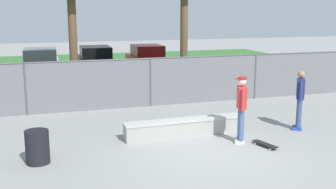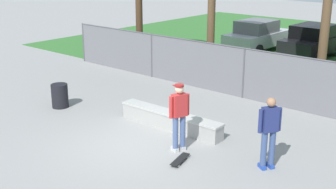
{
  "view_description": "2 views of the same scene",
  "coord_description": "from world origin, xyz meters",
  "px_view_note": "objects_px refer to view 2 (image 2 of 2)",
  "views": [
    {
      "loc": [
        -4.13,
        -9.18,
        3.58
      ],
      "look_at": [
        -0.48,
        1.97,
        1.18
      ],
      "focal_mm": 43.89,
      "sensor_mm": 36.0,
      "label": 1
    },
    {
      "loc": [
        8.07,
        -7.99,
        5.02
      ],
      "look_at": [
        0.04,
        1.36,
        1.14
      ],
      "focal_mm": 47.87,
      "sensor_mm": 36.0,
      "label": 2
    }
  ],
  "objects_px": {
    "skateboard": "(180,159)",
    "bystander": "(269,130)",
    "skateboarder": "(179,114)",
    "car_silver": "(257,36)",
    "car_black": "(313,41)",
    "trash_bin": "(60,96)",
    "concrete_ledge": "(170,120)"
  },
  "relations": [
    {
      "from": "skateboard",
      "to": "car_black",
      "type": "xyz_separation_m",
      "value": [
        -2.51,
        13.69,
        0.77
      ]
    },
    {
      "from": "skateboarder",
      "to": "trash_bin",
      "type": "distance_m",
      "value": 5.37
    },
    {
      "from": "car_silver",
      "to": "trash_bin",
      "type": "distance_m",
      "value": 12.6
    },
    {
      "from": "concrete_ledge",
      "to": "bystander",
      "type": "distance_m",
      "value": 3.65
    },
    {
      "from": "concrete_ledge",
      "to": "car_silver",
      "type": "bearing_deg",
      "value": 107.8
    },
    {
      "from": "car_silver",
      "to": "car_black",
      "type": "distance_m",
      "value": 2.96
    },
    {
      "from": "concrete_ledge",
      "to": "skateboarder",
      "type": "relative_size",
      "value": 1.96
    },
    {
      "from": "skateboarder",
      "to": "bystander",
      "type": "xyz_separation_m",
      "value": [
        2.29,
        0.59,
        -0.02
      ]
    },
    {
      "from": "skateboarder",
      "to": "skateboard",
      "type": "bearing_deg",
      "value": -48.36
    },
    {
      "from": "concrete_ledge",
      "to": "skateboarder",
      "type": "xyz_separation_m",
      "value": [
        1.24,
        -1.09,
        0.78
      ]
    },
    {
      "from": "bystander",
      "to": "trash_bin",
      "type": "height_order",
      "value": "bystander"
    },
    {
      "from": "car_black",
      "to": "trash_bin",
      "type": "relative_size",
      "value": 5.26
    },
    {
      "from": "concrete_ledge",
      "to": "trash_bin",
      "type": "relative_size",
      "value": 4.44
    },
    {
      "from": "concrete_ledge",
      "to": "car_silver",
      "type": "distance_m",
      "value": 12.2
    },
    {
      "from": "car_silver",
      "to": "bystander",
      "type": "bearing_deg",
      "value": -59.06
    },
    {
      "from": "concrete_ledge",
      "to": "bystander",
      "type": "xyz_separation_m",
      "value": [
        3.53,
        -0.5,
        0.75
      ]
    },
    {
      "from": "concrete_ledge",
      "to": "trash_bin",
      "type": "height_order",
      "value": "trash_bin"
    },
    {
      "from": "car_black",
      "to": "car_silver",
      "type": "bearing_deg",
      "value": -170.83
    },
    {
      "from": "skateboarder",
      "to": "car_silver",
      "type": "relative_size",
      "value": 0.43
    },
    {
      "from": "skateboarder",
      "to": "skateboard",
      "type": "xyz_separation_m",
      "value": [
        0.47,
        -0.53,
        -0.96
      ]
    },
    {
      "from": "concrete_ledge",
      "to": "bystander",
      "type": "relative_size",
      "value": 1.98
    },
    {
      "from": "skateboarder",
      "to": "skateboard",
      "type": "height_order",
      "value": "skateboarder"
    },
    {
      "from": "skateboard",
      "to": "bystander",
      "type": "distance_m",
      "value": 2.34
    },
    {
      "from": "skateboard",
      "to": "concrete_ledge",
      "type": "bearing_deg",
      "value": 136.51
    },
    {
      "from": "car_silver",
      "to": "car_black",
      "type": "xyz_separation_m",
      "value": [
        2.92,
        0.47,
        0.0
      ]
    },
    {
      "from": "skateboarder",
      "to": "trash_bin",
      "type": "xyz_separation_m",
      "value": [
        -5.34,
        0.1,
        -0.63
      ]
    },
    {
      "from": "trash_bin",
      "to": "skateboard",
      "type": "bearing_deg",
      "value": -6.21
    },
    {
      "from": "skateboard",
      "to": "bystander",
      "type": "relative_size",
      "value": 0.45
    },
    {
      "from": "concrete_ledge",
      "to": "trash_bin",
      "type": "xyz_separation_m",
      "value": [
        -4.1,
        -0.99,
        0.15
      ]
    },
    {
      "from": "skateboard",
      "to": "bystander",
      "type": "xyz_separation_m",
      "value": [
        1.83,
        1.12,
        0.94
      ]
    },
    {
      "from": "concrete_ledge",
      "to": "skateboard",
      "type": "xyz_separation_m",
      "value": [
        1.71,
        -1.62,
        -0.18
      ]
    },
    {
      "from": "concrete_ledge",
      "to": "skateboard",
      "type": "distance_m",
      "value": 2.36
    }
  ]
}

